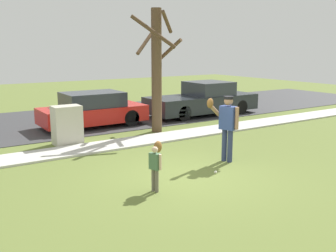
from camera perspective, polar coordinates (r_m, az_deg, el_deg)
ground_plane at (r=12.35m, az=-6.80°, el=-2.82°), size 48.00×48.00×0.00m
sidewalk_strip at (r=12.43m, az=-7.01°, el=-2.59°), size 36.00×1.20×0.06m
road_surface at (r=16.97m, az=-14.52°, el=0.84°), size 36.00×6.80×0.02m
person_adult at (r=10.40m, az=8.59°, el=0.67°), size 0.83×0.61×1.77m
person_child at (r=8.30m, az=-1.79°, el=-5.01°), size 0.43×0.49×1.04m
baseball at (r=9.62m, az=6.99°, el=-6.74°), size 0.07×0.07×0.07m
utility_cabinet at (r=12.66m, az=-14.58°, el=0.11°), size 0.87×0.60×1.24m
street_tree_near at (r=13.94m, az=-1.66°, el=8.64°), size 1.84×1.88×4.37m
parked_hatchback_red at (r=15.28m, az=-10.95°, el=2.33°), size 4.00×1.75×1.33m
parked_pickup_dark at (r=17.83m, az=5.16°, el=3.81°), size 5.20×1.95×1.48m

